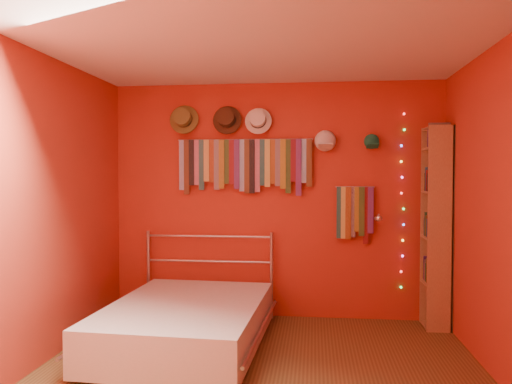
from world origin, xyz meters
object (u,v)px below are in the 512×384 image
at_px(tie_rack, 244,163).
at_px(bed, 186,323).
at_px(reading_lamp, 378,218).
at_px(bookshelf, 440,226).

relative_size(tie_rack, bed, 0.75).
xyz_separation_m(tie_rack, bed, (-0.38, -0.99, -1.44)).
distance_m(reading_lamp, bookshelf, 0.61).
bearing_deg(bed, tie_rack, 71.75).
bearing_deg(reading_lamp, tie_rack, 173.38).
xyz_separation_m(bookshelf, bed, (-2.36, -0.84, -0.80)).
relative_size(tie_rack, bookshelf, 0.72).
bearing_deg(bookshelf, bed, -160.45).
relative_size(reading_lamp, bookshelf, 0.15).
height_order(tie_rack, bookshelf, bookshelf).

